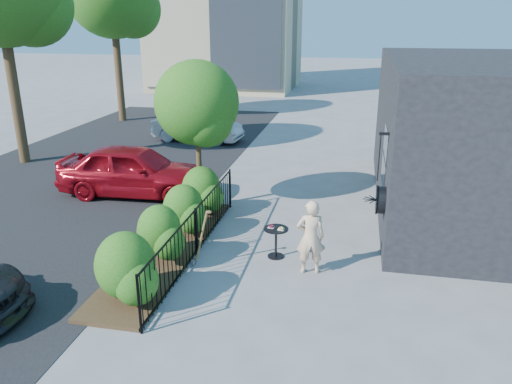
% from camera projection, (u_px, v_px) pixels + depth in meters
% --- Properties ---
extents(ground, '(120.00, 120.00, 0.00)m').
position_uv_depth(ground, '(263.00, 261.00, 10.79)').
color(ground, gray).
rests_on(ground, ground).
extents(shop_building, '(6.22, 9.00, 4.00)m').
position_uv_depth(shop_building, '(498.00, 136.00, 13.26)').
color(shop_building, black).
rests_on(shop_building, ground).
extents(fence, '(0.05, 6.05, 1.10)m').
position_uv_depth(fence, '(196.00, 231.00, 10.89)').
color(fence, black).
rests_on(fence, ground).
extents(planting_bed, '(1.30, 6.00, 0.08)m').
position_uv_depth(planting_bed, '(167.00, 250.00, 11.20)').
color(planting_bed, '#382616').
rests_on(planting_bed, ground).
extents(shrubs, '(1.10, 5.60, 1.24)m').
position_uv_depth(shrubs, '(172.00, 222.00, 11.05)').
color(shrubs, '#214F12').
rests_on(shrubs, ground).
extents(patio_tree, '(2.20, 2.20, 3.94)m').
position_uv_depth(patio_tree, '(199.00, 108.00, 12.86)').
color(patio_tree, '#3F2B19').
rests_on(patio_tree, ground).
extents(street, '(9.00, 30.00, 0.01)m').
position_uv_depth(street, '(52.00, 194.00, 14.89)').
color(street, black).
rests_on(street, ground).
extents(cafe_table, '(0.54, 0.54, 0.72)m').
position_uv_depth(cafe_table, '(276.00, 237.00, 10.81)').
color(cafe_table, black).
rests_on(cafe_table, ground).
extents(woman, '(0.63, 0.48, 1.57)m').
position_uv_depth(woman, '(310.00, 237.00, 10.06)').
color(woman, beige).
rests_on(woman, ground).
extents(shovel, '(0.43, 0.17, 1.29)m').
position_uv_depth(shovel, '(200.00, 241.00, 10.40)').
color(shovel, brown).
rests_on(shovel, ground).
extents(car_red, '(4.49, 1.96, 1.51)m').
position_uv_depth(car_red, '(134.00, 170.00, 14.60)').
color(car_red, maroon).
rests_on(car_red, ground).
extents(car_silver, '(3.89, 1.66, 1.25)m').
position_uv_depth(car_silver, '(198.00, 127.00, 21.14)').
color(car_silver, '#A1A1A6').
rests_on(car_silver, ground).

